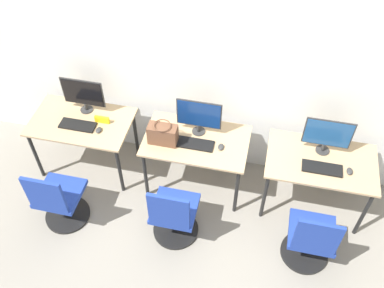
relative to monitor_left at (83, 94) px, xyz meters
name	(u,v)px	position (x,y,z in m)	size (l,w,h in m)	color
ground_plane	(189,206)	(1.29, -0.52, -0.96)	(20.00, 20.00, 0.00)	gray
wall_back	(206,61)	(1.29, 0.28, 0.44)	(12.00, 0.05, 2.80)	silver
desk_left	(82,126)	(0.00, -0.18, -0.32)	(1.09, 0.67, 0.73)	tan
monitor_left	(83,94)	(0.00, 0.00, 0.00)	(0.47, 0.14, 0.42)	#2D2D2D
keyboard_left	(78,125)	(0.00, -0.26, -0.22)	(0.39, 0.15, 0.02)	black
mouse_left	(99,130)	(0.25, -0.28, -0.22)	(0.06, 0.09, 0.03)	#333333
office_chair_left	(59,201)	(0.02, -0.98, -0.61)	(0.48, 0.48, 0.87)	black
desk_center	(196,145)	(1.29, -0.18, -0.32)	(1.09, 0.67, 0.73)	tan
monitor_center	(199,116)	(1.29, -0.06, 0.00)	(0.47, 0.14, 0.42)	#2D2D2D
keyboard_center	(195,144)	(1.29, -0.25, -0.22)	(0.39, 0.15, 0.02)	black
mouse_center	(221,147)	(1.56, -0.24, -0.22)	(0.06, 0.09, 0.03)	#333333
office_chair_center	(174,216)	(1.21, -0.90, -0.61)	(0.48, 0.48, 0.87)	black
desk_right	(320,166)	(2.57, -0.18, -0.32)	(1.09, 0.67, 0.73)	tan
monitor_right	(328,135)	(2.57, -0.05, 0.00)	(0.47, 0.14, 0.42)	#2D2D2D
keyboard_right	(322,168)	(2.57, -0.29, -0.22)	(0.39, 0.15, 0.02)	black
mouse_right	(350,171)	(2.83, -0.28, -0.22)	(0.06, 0.09, 0.03)	#333333
office_chair_right	(311,240)	(2.56, -0.88, -0.61)	(0.48, 0.48, 0.87)	black
handbag	(163,134)	(0.96, -0.28, -0.12)	(0.30, 0.18, 0.25)	brown
placard_left	(102,120)	(0.24, -0.15, -0.19)	(0.16, 0.03, 0.08)	yellow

